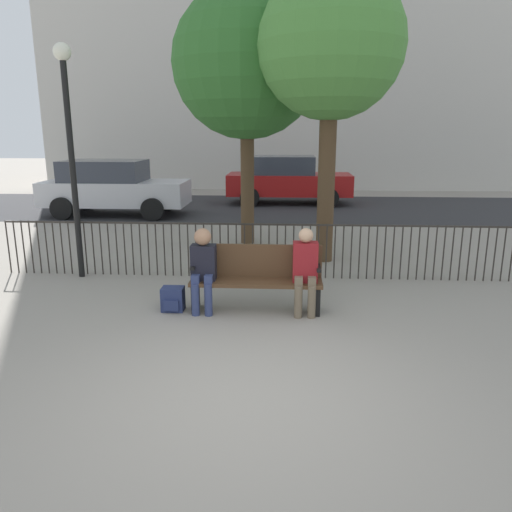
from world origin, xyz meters
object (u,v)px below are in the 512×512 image
tree_1 (331,47)px  park_bench (256,275)px  seated_person_0 (203,265)px  backpack (173,299)px  parked_car_1 (113,187)px  lamp_post (69,128)px  tree_0 (247,64)px  seated_person_1 (305,267)px  parked_car_0 (287,179)px

tree_1 → park_bench: bearing=-112.3°
seated_person_0 → backpack: size_ratio=3.50×
parked_car_1 → lamp_post: bearing=-76.0°
tree_0 → lamp_post: (-2.68, -2.88, -1.31)m
tree_1 → lamp_post: size_ratio=1.38×
seated_person_1 → tree_1: tree_1 is taller
tree_0 → parked_car_0: bearing=82.1°
tree_1 → backpack: bearing=-128.3°
park_bench → lamp_post: 4.00m
tree_0 → lamp_post: bearing=-133.0°
lamp_post → parked_car_1: bearing=104.0°
park_bench → seated_person_1: (0.68, -0.13, 0.17)m
tree_1 → parked_car_1: (-5.89, 4.99, -3.07)m
tree_1 → seated_person_0: bearing=-122.6°
lamp_post → parked_car_0: size_ratio=0.91×
tree_0 → tree_1: 2.21m
lamp_post → parked_car_1: size_ratio=0.91×
tree_1 → parked_car_0: size_ratio=1.25×
park_bench → tree_1: bearing=67.7°
backpack → parked_car_0: parked_car_0 is taller
backpack → lamp_post: (-1.97, 1.58, 2.34)m
parked_car_0 → lamp_post: bearing=-111.3°
tree_1 → lamp_post: tree_1 is taller
park_bench → parked_car_0: size_ratio=0.44×
tree_0 → tree_1: tree_0 is taller
backpack → tree_1: tree_1 is taller
tree_1 → parked_car_0: bearing=95.5°
seated_person_0 → parked_car_1: size_ratio=0.28×
parked_car_0 → parked_car_1: same height
seated_person_1 → backpack: size_ratio=3.56×
park_bench → tree_1: tree_1 is taller
park_bench → seated_person_0: seated_person_0 is taller
backpack → parked_car_0: size_ratio=0.08×
seated_person_1 → parked_car_1: 9.61m
seated_person_0 → parked_car_1: 8.89m
backpack → tree_1: 5.30m
seated_person_1 → tree_1: size_ratio=0.23×
backpack → seated_person_0: bearing=0.7°
lamp_post → seated_person_1: bearing=-22.3°
tree_0 → seated_person_0: bearing=-93.5°
seated_person_0 → tree_0: bearing=86.5°
lamp_post → parked_car_1: 6.77m
park_bench → seated_person_0: (-0.73, -0.13, 0.18)m
tree_1 → tree_0: bearing=137.0°
seated_person_1 → parked_car_0: (-0.27, 10.68, 0.17)m
seated_person_0 → lamp_post: size_ratio=0.31×
seated_person_0 → seated_person_1: (1.41, 0.00, -0.01)m
seated_person_1 → tree_0: (-1.14, 4.44, 3.15)m
backpack → parked_car_1: size_ratio=0.08×
park_bench → backpack: 1.23m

